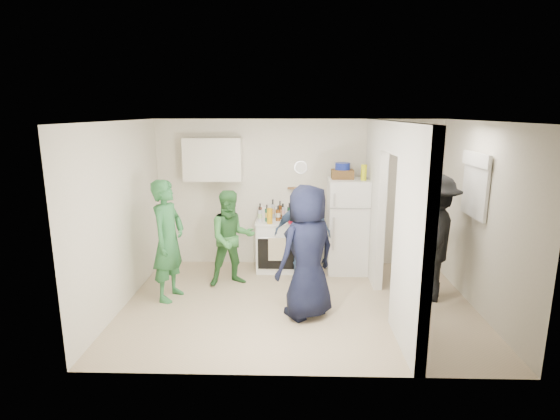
{
  "coord_description": "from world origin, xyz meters",
  "views": [
    {
      "loc": [
        -0.1,
        -5.65,
        2.62
      ],
      "look_at": [
        -0.27,
        0.4,
        1.25
      ],
      "focal_mm": 28.0,
      "sensor_mm": 36.0,
      "label": 1
    }
  ],
  "objects_px": {
    "person_denim": "(303,234)",
    "person_navy": "(307,252)",
    "wicker_basket": "(342,174)",
    "person_green_left": "(168,240)",
    "blue_bowl": "(343,166)",
    "stove": "(278,245)",
    "fridge": "(347,226)",
    "yellow_cup_stack_top": "(364,172)",
    "person_nook": "(433,238)",
    "person_green_center": "(232,238)"
  },
  "relations": [
    {
      "from": "fridge",
      "to": "person_green_center",
      "type": "height_order",
      "value": "fridge"
    },
    {
      "from": "yellow_cup_stack_top",
      "to": "wicker_basket",
      "type": "bearing_deg",
      "value": 154.89
    },
    {
      "from": "wicker_basket",
      "to": "person_green_center",
      "type": "xyz_separation_m",
      "value": [
        -1.73,
        -0.69,
        -0.89
      ]
    },
    {
      "from": "yellow_cup_stack_top",
      "to": "person_green_left",
      "type": "xyz_separation_m",
      "value": [
        -2.86,
        -1.08,
        -0.82
      ]
    },
    {
      "from": "person_nook",
      "to": "stove",
      "type": "bearing_deg",
      "value": -94.9
    },
    {
      "from": "blue_bowl",
      "to": "person_nook",
      "type": "xyz_separation_m",
      "value": [
        1.16,
        -1.13,
        -0.86
      ]
    },
    {
      "from": "person_denim",
      "to": "yellow_cup_stack_top",
      "type": "bearing_deg",
      "value": 20.34
    },
    {
      "from": "blue_bowl",
      "to": "person_nook",
      "type": "distance_m",
      "value": 1.83
    },
    {
      "from": "fridge",
      "to": "person_green_center",
      "type": "relative_size",
      "value": 1.05
    },
    {
      "from": "blue_bowl",
      "to": "person_denim",
      "type": "relative_size",
      "value": 0.16
    },
    {
      "from": "person_navy",
      "to": "yellow_cup_stack_top",
      "type": "bearing_deg",
      "value": -157.33
    },
    {
      "from": "person_nook",
      "to": "blue_bowl",
      "type": "bearing_deg",
      "value": -112.51
    },
    {
      "from": "blue_bowl",
      "to": "person_green_left",
      "type": "bearing_deg",
      "value": -154.24
    },
    {
      "from": "stove",
      "to": "person_navy",
      "type": "distance_m",
      "value": 1.82
    },
    {
      "from": "person_green_left",
      "to": "person_denim",
      "type": "xyz_separation_m",
      "value": [
        1.9,
        0.78,
        -0.11
      ]
    },
    {
      "from": "stove",
      "to": "wicker_basket",
      "type": "relative_size",
      "value": 2.44
    },
    {
      "from": "stove",
      "to": "person_denim",
      "type": "distance_m",
      "value": 0.67
    },
    {
      "from": "person_green_left",
      "to": "person_nook",
      "type": "bearing_deg",
      "value": -74.4
    },
    {
      "from": "person_green_center",
      "to": "person_denim",
      "type": "bearing_deg",
      "value": -7.32
    },
    {
      "from": "yellow_cup_stack_top",
      "to": "blue_bowl",
      "type": "bearing_deg",
      "value": 154.89
    },
    {
      "from": "fridge",
      "to": "person_navy",
      "type": "relative_size",
      "value": 0.89
    },
    {
      "from": "wicker_basket",
      "to": "yellow_cup_stack_top",
      "type": "xyz_separation_m",
      "value": [
        0.32,
        -0.15,
        0.05
      ]
    },
    {
      "from": "person_green_left",
      "to": "person_green_center",
      "type": "height_order",
      "value": "person_green_left"
    },
    {
      "from": "fridge",
      "to": "person_denim",
      "type": "xyz_separation_m",
      "value": [
        -0.74,
        -0.4,
        -0.03
      ]
    },
    {
      "from": "blue_bowl",
      "to": "person_denim",
      "type": "height_order",
      "value": "blue_bowl"
    },
    {
      "from": "stove",
      "to": "person_green_center",
      "type": "bearing_deg",
      "value": -135.37
    },
    {
      "from": "person_denim",
      "to": "person_navy",
      "type": "height_order",
      "value": "person_navy"
    },
    {
      "from": "person_green_center",
      "to": "person_denim",
      "type": "distance_m",
      "value": 1.11
    },
    {
      "from": "person_nook",
      "to": "person_navy",
      "type": "bearing_deg",
      "value": -49.38
    },
    {
      "from": "person_green_center",
      "to": "person_navy",
      "type": "bearing_deg",
      "value": -63.03
    },
    {
      "from": "fridge",
      "to": "person_nook",
      "type": "distance_m",
      "value": 1.52
    },
    {
      "from": "blue_bowl",
      "to": "person_navy",
      "type": "bearing_deg",
      "value": -109.5
    },
    {
      "from": "wicker_basket",
      "to": "person_green_left",
      "type": "relative_size",
      "value": 0.2
    },
    {
      "from": "fridge",
      "to": "wicker_basket",
      "type": "relative_size",
      "value": 4.43
    },
    {
      "from": "person_green_center",
      "to": "person_navy",
      "type": "xyz_separation_m",
      "value": [
        1.11,
        -1.04,
        0.13
      ]
    },
    {
      "from": "stove",
      "to": "person_green_left",
      "type": "height_order",
      "value": "person_green_left"
    },
    {
      "from": "person_green_left",
      "to": "person_navy",
      "type": "xyz_separation_m",
      "value": [
        1.93,
        -0.51,
        0.01
      ]
    },
    {
      "from": "person_green_left",
      "to": "person_denim",
      "type": "bearing_deg",
      "value": -53.6
    },
    {
      "from": "fridge",
      "to": "person_green_left",
      "type": "relative_size",
      "value": 0.9
    },
    {
      "from": "blue_bowl",
      "to": "person_green_center",
      "type": "bearing_deg",
      "value": -158.25
    },
    {
      "from": "wicker_basket",
      "to": "person_green_left",
      "type": "xyz_separation_m",
      "value": [
        -2.54,
        -1.23,
        -0.77
      ]
    },
    {
      "from": "stove",
      "to": "person_navy",
      "type": "height_order",
      "value": "person_navy"
    },
    {
      "from": "yellow_cup_stack_top",
      "to": "person_denim",
      "type": "relative_size",
      "value": 0.17
    },
    {
      "from": "yellow_cup_stack_top",
      "to": "person_denim",
      "type": "distance_m",
      "value": 1.37
    },
    {
      "from": "person_denim",
      "to": "person_navy",
      "type": "distance_m",
      "value": 1.29
    },
    {
      "from": "fridge",
      "to": "person_navy",
      "type": "xyz_separation_m",
      "value": [
        -0.71,
        -1.68,
        0.09
      ]
    },
    {
      "from": "yellow_cup_stack_top",
      "to": "person_nook",
      "type": "relative_size",
      "value": 0.14
    },
    {
      "from": "blue_bowl",
      "to": "person_green_center",
      "type": "xyz_separation_m",
      "value": [
        -1.73,
        -0.69,
        -1.02
      ]
    },
    {
      "from": "person_denim",
      "to": "person_nook",
      "type": "xyz_separation_m",
      "value": [
        1.8,
        -0.68,
        0.15
      ]
    },
    {
      "from": "person_navy",
      "to": "stove",
      "type": "bearing_deg",
      "value": -112.54
    }
  ]
}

